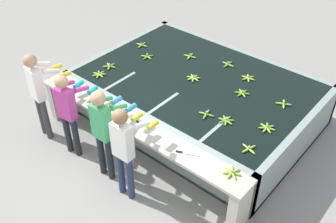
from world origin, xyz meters
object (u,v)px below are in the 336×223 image
banana_bunch_floating_10 (249,149)px  banana_bunch_ledge_2 (232,173)px  banana_bunch_floating_8 (193,78)px  knife_1 (139,124)px  banana_bunch_floating_2 (242,93)px  banana_bunch_floating_9 (248,78)px  banana_bunch_floating_11 (110,66)px  banana_bunch_ledge_0 (109,105)px  knife_0 (184,153)px  banana_bunch_floating_0 (99,74)px  banana_bunch_floating_4 (228,64)px  banana_bunch_floating_7 (142,45)px  worker_1 (68,108)px  worker_2 (103,127)px  banana_bunch_floating_6 (147,56)px  banana_bunch_floating_12 (190,56)px  banana_bunch_ledge_1 (119,115)px  banana_bunch_floating_13 (206,114)px  banana_bunch_floating_3 (267,128)px  worker_0 (39,88)px  banana_bunch_floating_1 (284,104)px  banana_bunch_floating_5 (226,120)px  worker_3 (124,146)px

banana_bunch_floating_10 → banana_bunch_ledge_2: banana_bunch_ledge_2 is taller
banana_bunch_floating_8 → knife_1: banana_bunch_floating_8 is taller
banana_bunch_floating_2 → banana_bunch_floating_9: 0.54m
banana_bunch_floating_11 → banana_bunch_ledge_0: size_ratio=1.22×
banana_bunch_floating_11 → knife_0: banana_bunch_floating_11 is taller
banana_bunch_floating_0 → banana_bunch_floating_4: same height
banana_bunch_floating_7 → banana_bunch_floating_4: bearing=15.8°
knife_1 → worker_1: bearing=-153.1°
banana_bunch_floating_2 → banana_bunch_ledge_2: bearing=-62.3°
banana_bunch_floating_4 → banana_bunch_floating_11: same height
banana_bunch_floating_9 → knife_0: size_ratio=0.85×
banana_bunch_floating_10 → banana_bunch_floating_11: 3.40m
worker_2 → banana_bunch_floating_6: 2.53m
banana_bunch_floating_12 → banana_bunch_floating_6: bearing=-139.3°
worker_1 → banana_bunch_floating_2: 3.07m
banana_bunch_floating_4 → banana_bunch_ledge_1: bearing=-100.6°
banana_bunch_floating_13 → banana_bunch_ledge_1: size_ratio=1.03×
banana_bunch_floating_13 → banana_bunch_ledge_0: banana_bunch_ledge_0 is taller
banana_bunch_floating_13 → banana_bunch_floating_7: bearing=156.8°
worker_1 → banana_bunch_floating_3: (2.75, 1.81, -0.09)m
banana_bunch_ledge_2 → banana_bunch_floating_12: bearing=138.1°
banana_bunch_ledge_0 → banana_bunch_floating_4: bearing=72.3°
banana_bunch_floating_6 → knife_0: banana_bunch_floating_6 is taller
banana_bunch_floating_2 → banana_bunch_ledge_1: (-1.24, -1.89, 0.00)m
banana_bunch_floating_13 → banana_bunch_ledge_2: banana_bunch_ledge_2 is taller
banana_bunch_floating_8 → knife_0: banana_bunch_floating_8 is taller
worker_2 → banana_bunch_floating_8: worker_2 is taller
worker_0 → banana_bunch_floating_6: 2.34m
banana_bunch_floating_10 → knife_0: 0.99m
banana_bunch_floating_1 → banana_bunch_floating_2: same height
banana_bunch_floating_11 → knife_1: banana_bunch_floating_11 is taller
banana_bunch_floating_0 → banana_bunch_ledge_2: (3.39, -0.53, 0.00)m
worker_2 → banana_bunch_floating_5: size_ratio=6.13×
banana_bunch_floating_6 → banana_bunch_floating_8: 1.23m
banana_bunch_floating_1 → banana_bunch_floating_5: (-0.51, -1.03, -0.00)m
banana_bunch_floating_4 → banana_bunch_ledge_1: banana_bunch_ledge_1 is taller
banana_bunch_floating_4 → banana_bunch_floating_13: 1.73m
worker_1 → banana_bunch_floating_6: bearing=97.1°
worker_3 → banana_bunch_floating_4: 3.17m
worker_1 → banana_bunch_ledge_1: bearing=36.1°
banana_bunch_floating_2 → banana_bunch_floating_12: bearing=164.0°
banana_bunch_ledge_2 → banana_bunch_floating_0: bearing=171.1°
banana_bunch_floating_1 → knife_0: banana_bunch_floating_1 is taller
banana_bunch_floating_1 → knife_0: 2.16m
worker_1 → banana_bunch_floating_1: 3.70m
banana_bunch_ledge_1 → banana_bunch_floating_10: bearing=18.2°
banana_bunch_floating_13 → knife_1: bearing=-127.3°
banana_bunch_floating_10 → banana_bunch_floating_12: same height
banana_bunch_floating_1 → banana_bunch_floating_0: bearing=-155.7°
banana_bunch_floating_13 → knife_1: 1.14m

